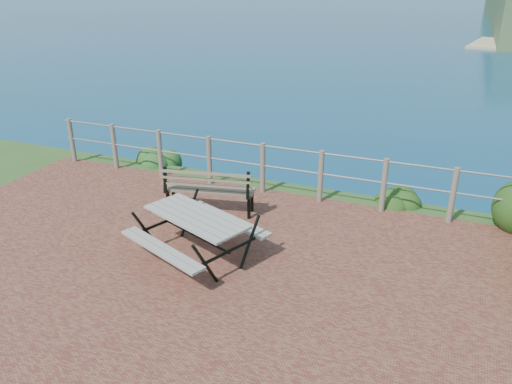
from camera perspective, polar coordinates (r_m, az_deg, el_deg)
ground at (r=7.17m, az=-9.19°, el=-10.14°), size 10.00×7.00×0.12m
safety_railing at (r=9.60m, az=0.78°, el=3.06°), size 9.40×0.10×1.00m
picnic_table at (r=7.46m, az=-6.82°, el=-4.55°), size 1.79×1.35×0.70m
park_bench at (r=8.80m, az=-5.34°, el=1.12°), size 1.63×0.72×0.89m
shrub_lip_west at (r=11.72m, az=-10.96°, el=3.55°), size 0.79×0.79×0.54m
shrub_lip_east at (r=9.69m, az=16.26°, el=-1.40°), size 0.86×0.86×0.64m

